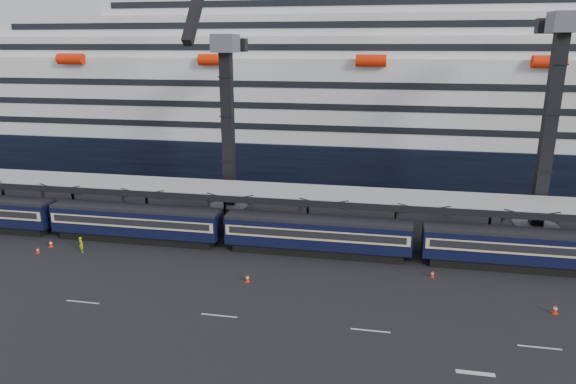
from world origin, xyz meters
name	(u,v)px	position (x,y,z in m)	size (l,w,h in m)	color
ground	(397,308)	(0.00, 0.00, 0.00)	(260.00, 260.00, 0.00)	black
lane_markings	(516,354)	(8.15, -5.23, 0.01)	(111.00, 4.27, 0.02)	beige
train	(350,236)	(-4.65, 10.00, 2.20)	(133.05, 3.00, 4.05)	black
canopy	(398,199)	(0.00, 14.00, 5.25)	(130.00, 6.25, 5.53)	#A0A3A9
cruise_ship	(391,99)	(-1.08, 45.99, 12.34)	(214.09, 28.84, 34.00)	black
crane_dark_near	(227,124)	(-20.00, 18.59, 11.93)	(4.50, 17.75, 35.08)	#505258
crane_dark_mid	(551,121)	(15.00, 17.59, 13.36)	(4.50, 18.24, 39.64)	#505258
worker	(81,245)	(-32.19, 5.84, 0.84)	(0.61, 0.40, 1.68)	#AFDE0B
traffic_cone_a	(38,250)	(-36.52, 4.71, 0.35)	(0.36, 0.36, 0.71)	#F32607
traffic_cone_b	(51,243)	(-36.22, 6.48, 0.43)	(0.44, 0.44, 0.87)	#F32607
traffic_cone_c	(247,278)	(-13.35, 2.29, 0.40)	(0.41, 0.41, 0.81)	#F32607
traffic_cone_d	(433,274)	(3.35, 6.50, 0.34)	(0.35, 0.35, 0.69)	#F32607
traffic_cone_e	(555,309)	(12.53, 1.39, 0.42)	(0.43, 0.43, 0.86)	#F32607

